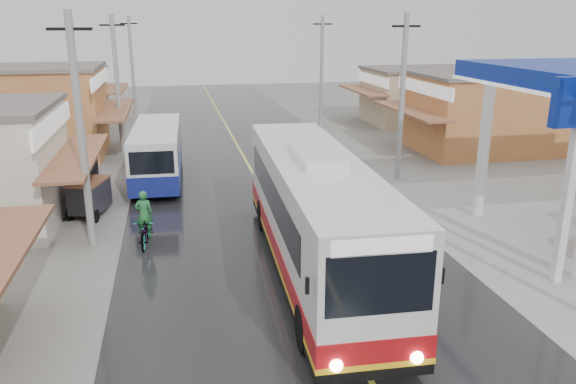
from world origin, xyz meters
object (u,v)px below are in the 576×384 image
Objects in this scene: coach_bus at (315,214)px; tricycle_near at (89,196)px; second_bus at (157,152)px; cyclist at (145,227)px; tricycle_far at (79,172)px.

coach_bus reaches higher than tricycle_near.
tricycle_near is (-7.66, 6.92, -1.05)m from coach_bus.
second_bus is 3.96× the size of cyclist.
tricycle_far reaches higher than tricycle_near.
cyclist is 0.82× the size of tricycle_far.
cyclist is at bearing -80.52° from tricycle_far.
second_bus is at bearing 8.98° from tricycle_far.
second_bus is 3.84m from tricycle_far.
second_bus is 3.69× the size of tricycle_near.
tricycle_near is at bearing -90.79° from tricycle_far.
second_bus is at bearing 115.41° from coach_bus.
coach_bus is at bearing -65.10° from tricycle_far.
second_bus is 8.54m from cyclist.
second_bus reaches higher than cyclist.
tricycle_near is (-2.34, 3.70, 0.18)m from cyclist.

